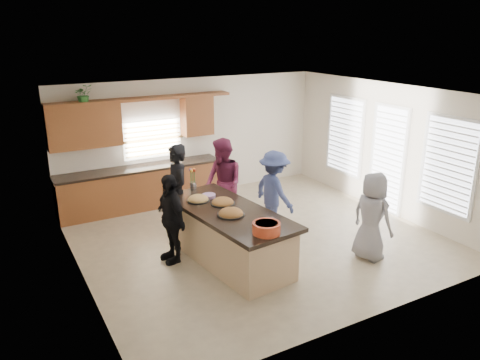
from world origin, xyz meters
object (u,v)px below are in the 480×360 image
woman_left_mid (223,184)px  salad_bowl (266,228)px  woman_right_front (372,217)px  island (229,237)px  woman_right_back (274,191)px  woman_left_front (171,218)px  woman_left_back (177,193)px

woman_left_mid → salad_bowl: bearing=-14.3°
woman_left_mid → woman_right_front: (1.60, -2.51, -0.12)m
island → woman_right_front: size_ratio=1.78×
island → woman_left_mid: woman_left_mid is taller
island → woman_left_mid: 1.57m
woman_left_mid → woman_right_back: 1.04m
woman_left_front → woman_right_back: woman_right_back is taller
salad_bowl → woman_left_mid: bearing=77.7°
woman_left_back → woman_left_front: size_ratio=1.18×
woman_left_front → woman_left_back: bearing=146.7°
salad_bowl → woman_left_mid: woman_left_mid is taller
island → woman_left_mid: bearing=59.6°
woman_left_back → salad_bowl: bearing=13.7°
woman_left_back → woman_right_back: woman_left_back is taller
island → salad_bowl: bearing=-93.9°
woman_left_back → woman_right_front: bearing=49.9°
woman_left_mid → woman_right_front: 2.98m
island → woman_left_back: 1.42m
salad_bowl → woman_left_front: woman_left_front is taller
island → woman_left_front: bearing=143.4°
woman_left_back → woman_right_back: size_ratio=1.14×
island → woman_right_back: (1.40, 0.72, 0.37)m
island → woman_right_front: woman_right_front is taller
woman_left_front → woman_right_front: 3.47m
salad_bowl → woman_left_front: bearing=119.7°
woman_right_back → woman_right_front: (0.81, -1.85, -0.03)m
woman_left_mid → woman_left_front: bearing=-60.7°
woman_left_mid → woman_right_back: (0.79, -0.66, -0.10)m
island → woman_left_back: (-0.43, 1.26, 0.48)m
salad_bowl → island: bearing=92.9°
woman_right_front → salad_bowl: bearing=80.0°
island → woman_right_back: 1.61m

